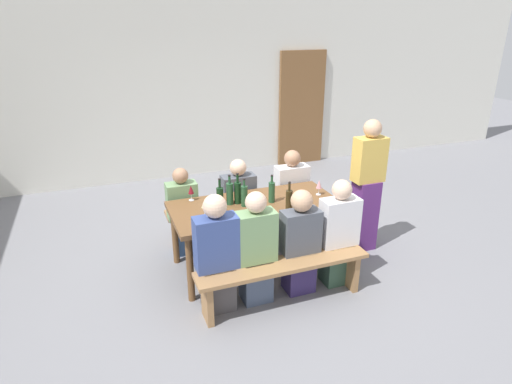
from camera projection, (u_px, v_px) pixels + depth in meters
ground_plane at (256, 265)px, 4.94m from camera, size 24.00×24.00×0.00m
back_wall at (185, 84)px, 7.30m from camera, size 14.00×0.20×3.20m
wooden_door at (302, 109)px, 8.09m from camera, size 0.90×0.06×2.10m
tasting_table at (256, 212)px, 4.69m from camera, size 1.83×0.90×0.75m
bench_near at (283, 272)px, 4.17m from camera, size 1.73×0.30×0.45m
bench_far at (235, 212)px, 5.46m from camera, size 1.73×0.30×0.45m
wine_bottle_0 at (289, 199)px, 4.52m from camera, size 0.07×0.07×0.31m
wine_bottle_1 at (220, 196)px, 4.61m from camera, size 0.07×0.07×0.31m
wine_bottle_2 at (238, 192)px, 4.67m from camera, size 0.08×0.08×0.34m
wine_bottle_3 at (272, 192)px, 4.69m from camera, size 0.07×0.07×0.31m
wine_bottle_4 at (244, 196)px, 4.60m from camera, size 0.07×0.07×0.31m
wine_bottle_5 at (230, 193)px, 4.64m from camera, size 0.08×0.08×0.33m
wine_glass_0 at (191, 190)px, 4.74m from camera, size 0.06×0.06×0.18m
wine_glass_1 at (319, 185)px, 4.89m from camera, size 0.07×0.07×0.18m
wine_glass_2 at (204, 205)px, 4.36m from camera, size 0.06×0.06×0.17m
seated_guest_near_0 at (217, 256)px, 4.01m from camera, size 0.40×0.24×1.19m
seated_guest_near_1 at (256, 251)px, 4.15m from camera, size 0.38×0.24×1.16m
seated_guest_near_2 at (300, 244)px, 4.31m from camera, size 0.38×0.24×1.11m
seated_guest_near_3 at (338, 235)px, 4.45m from camera, size 0.39×0.24×1.15m
seated_guest_far_0 at (183, 214)px, 5.05m from camera, size 0.35×0.24×1.06m
seated_guest_far_1 at (239, 205)px, 5.27m from camera, size 0.41×0.24×1.09m
seated_guest_far_2 at (291, 195)px, 5.50m from camera, size 0.41×0.24×1.12m
standing_host at (367, 188)px, 5.05m from camera, size 0.36×0.24×1.59m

